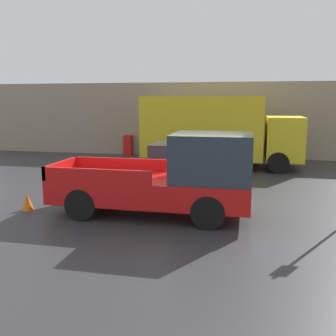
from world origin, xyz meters
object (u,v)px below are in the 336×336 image
car (184,165)px  delivery_truck (216,129)px  traffic_cone (27,201)px  pickup_truck (171,178)px  newspaper_box (128,145)px

car → delivery_truck: size_ratio=0.61×
car → traffic_cone: size_ratio=8.86×
pickup_truck → newspaper_box: bearing=113.8°
pickup_truck → traffic_cone: (-4.10, -0.33, -0.79)m
car → pickup_truck: bearing=-85.6°
newspaper_box → traffic_cone: size_ratio=2.27×
traffic_cone → pickup_truck: bearing=4.6°
pickup_truck → newspaper_box: pickup_truck is taller
newspaper_box → pickup_truck: bearing=-66.2°
newspaper_box → traffic_cone: newspaper_box is taller
car → delivery_truck: 4.57m
traffic_cone → newspaper_box: bearing=93.0°
traffic_cone → delivery_truck: bearing=61.0°
pickup_truck → delivery_truck: delivery_truck is taller
pickup_truck → car: bearing=94.4°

